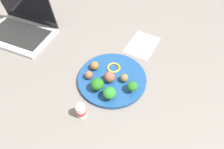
{
  "coord_description": "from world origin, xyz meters",
  "views": [
    {
      "loc": [
        0.45,
        0.3,
        0.69
      ],
      "look_at": [
        0.0,
        0.0,
        0.04
      ],
      "focal_mm": 34.17,
      "sensor_mm": 36.0,
      "label": 1
    }
  ],
  "objects_px": {
    "meatball_back_left": "(95,65)",
    "knife": "(138,44)",
    "broccoli_floret_back_right": "(97,84)",
    "broccoli_floret_center": "(109,93)",
    "yogurt_bottle": "(82,111)",
    "broccoli_floret_back_left": "(132,86)",
    "laptop": "(21,26)",
    "napkin": "(142,45)",
    "meatball_near_rim": "(110,77)",
    "fork": "(145,46)",
    "plate": "(112,79)",
    "meatball_back_right": "(124,78)",
    "pepper_ring_front_left": "(114,68)",
    "meatball_front_left": "(89,75)"
  },
  "relations": [
    {
      "from": "meatball_back_left",
      "to": "knife",
      "type": "bearing_deg",
      "value": 163.54
    },
    {
      "from": "meatball_back_right",
      "to": "fork",
      "type": "height_order",
      "value": "meatball_back_right"
    },
    {
      "from": "meatball_back_left",
      "to": "napkin",
      "type": "bearing_deg",
      "value": 160.54
    },
    {
      "from": "pepper_ring_front_left",
      "to": "laptop",
      "type": "height_order",
      "value": "laptop"
    },
    {
      "from": "broccoli_floret_back_right",
      "to": "meatball_back_right",
      "type": "height_order",
      "value": "broccoli_floret_back_right"
    },
    {
      "from": "broccoli_floret_back_right",
      "to": "broccoli_floret_center",
      "type": "bearing_deg",
      "value": 83.44
    },
    {
      "from": "knife",
      "to": "broccoli_floret_back_right",
      "type": "bearing_deg",
      "value": 0.36
    },
    {
      "from": "meatball_back_left",
      "to": "knife",
      "type": "height_order",
      "value": "meatball_back_left"
    },
    {
      "from": "meatball_front_left",
      "to": "meatball_back_right",
      "type": "height_order",
      "value": "same"
    },
    {
      "from": "broccoli_floret_back_right",
      "to": "meatball_near_rim",
      "type": "bearing_deg",
      "value": 165.41
    },
    {
      "from": "meatball_back_left",
      "to": "meatball_near_rim",
      "type": "bearing_deg",
      "value": 77.33
    },
    {
      "from": "meatball_back_right",
      "to": "meatball_near_rim",
      "type": "xyz_separation_m",
      "value": [
        0.03,
        -0.05,
        0.01
      ]
    },
    {
      "from": "yogurt_bottle",
      "to": "broccoli_floret_back_left",
      "type": "bearing_deg",
      "value": 152.21
    },
    {
      "from": "plate",
      "to": "meatball_back_right",
      "type": "height_order",
      "value": "meatball_back_right"
    },
    {
      "from": "plate",
      "to": "broccoli_floret_back_left",
      "type": "xyz_separation_m",
      "value": [
        0.01,
        0.1,
        0.04
      ]
    },
    {
      "from": "yogurt_bottle",
      "to": "meatball_front_left",
      "type": "bearing_deg",
      "value": -150.83
    },
    {
      "from": "napkin",
      "to": "yogurt_bottle",
      "type": "bearing_deg",
      "value": 0.19
    },
    {
      "from": "broccoli_floret_back_right",
      "to": "napkin",
      "type": "relative_size",
      "value": 0.31
    },
    {
      "from": "broccoli_floret_back_left",
      "to": "meatball_back_right",
      "type": "bearing_deg",
      "value": -116.28
    },
    {
      "from": "broccoli_floret_back_left",
      "to": "laptop",
      "type": "bearing_deg",
      "value": -91.23
    },
    {
      "from": "meatball_front_left",
      "to": "napkin",
      "type": "distance_m",
      "value": 0.32
    },
    {
      "from": "meatball_back_left",
      "to": "knife",
      "type": "relative_size",
      "value": 0.25
    },
    {
      "from": "plate",
      "to": "napkin",
      "type": "bearing_deg",
      "value": 179.72
    },
    {
      "from": "meatball_near_rim",
      "to": "fork",
      "type": "relative_size",
      "value": 0.37
    },
    {
      "from": "plate",
      "to": "fork",
      "type": "xyz_separation_m",
      "value": [
        -0.25,
        0.02,
        -0.0
      ]
    },
    {
      "from": "knife",
      "to": "pepper_ring_front_left",
      "type": "bearing_deg",
      "value": -1.9
    },
    {
      "from": "pepper_ring_front_left",
      "to": "knife",
      "type": "xyz_separation_m",
      "value": [
        -0.2,
        0.01,
        -0.01
      ]
    },
    {
      "from": "plate",
      "to": "fork",
      "type": "height_order",
      "value": "plate"
    },
    {
      "from": "pepper_ring_front_left",
      "to": "laptop",
      "type": "bearing_deg",
      "value": -85.17
    },
    {
      "from": "meatball_back_right",
      "to": "knife",
      "type": "height_order",
      "value": "meatball_back_right"
    },
    {
      "from": "broccoli_floret_center",
      "to": "broccoli_floret_back_right",
      "type": "xyz_separation_m",
      "value": [
        -0.01,
        -0.06,
        0.0
      ]
    },
    {
      "from": "meatball_back_right",
      "to": "yogurt_bottle",
      "type": "distance_m",
      "value": 0.22
    },
    {
      "from": "meatball_back_left",
      "to": "fork",
      "type": "height_order",
      "value": "meatball_back_left"
    },
    {
      "from": "meatball_near_rim",
      "to": "laptop",
      "type": "height_order",
      "value": "laptop"
    },
    {
      "from": "broccoli_floret_back_left",
      "to": "meatball_near_rim",
      "type": "xyz_separation_m",
      "value": [
        0.01,
        -0.1,
        -0.01
      ]
    },
    {
      "from": "meatball_front_left",
      "to": "fork",
      "type": "distance_m",
      "value": 0.32
    },
    {
      "from": "broccoli_floret_back_left",
      "to": "pepper_ring_front_left",
      "type": "height_order",
      "value": "broccoli_floret_back_left"
    },
    {
      "from": "plate",
      "to": "pepper_ring_front_left",
      "type": "distance_m",
      "value": 0.05
    },
    {
      "from": "broccoli_floret_center",
      "to": "meatball_near_rim",
      "type": "height_order",
      "value": "broccoli_floret_center"
    },
    {
      "from": "meatball_back_left",
      "to": "yogurt_bottle",
      "type": "bearing_deg",
      "value": 24.58
    },
    {
      "from": "meatball_back_left",
      "to": "napkin",
      "type": "height_order",
      "value": "meatball_back_left"
    },
    {
      "from": "plate",
      "to": "meatball_near_rim",
      "type": "relative_size",
      "value": 6.23
    },
    {
      "from": "broccoli_floret_center",
      "to": "meatball_back_right",
      "type": "distance_m",
      "value": 0.1
    },
    {
      "from": "napkin",
      "to": "yogurt_bottle",
      "type": "xyz_separation_m",
      "value": [
        0.45,
        0.0,
        0.03
      ]
    },
    {
      "from": "broccoli_floret_center",
      "to": "meatball_back_left",
      "type": "relative_size",
      "value": 1.4
    },
    {
      "from": "meatball_back_right",
      "to": "yogurt_bottle",
      "type": "relative_size",
      "value": 0.49
    },
    {
      "from": "pepper_ring_front_left",
      "to": "napkin",
      "type": "xyz_separation_m",
      "value": [
        -0.21,
        0.02,
        -0.02
      ]
    },
    {
      "from": "meatball_back_right",
      "to": "pepper_ring_front_left",
      "type": "height_order",
      "value": "meatball_back_right"
    },
    {
      "from": "meatball_front_left",
      "to": "pepper_ring_front_left",
      "type": "distance_m",
      "value": 0.11
    },
    {
      "from": "meatball_back_right",
      "to": "meatball_near_rim",
      "type": "distance_m",
      "value": 0.06
    }
  ]
}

